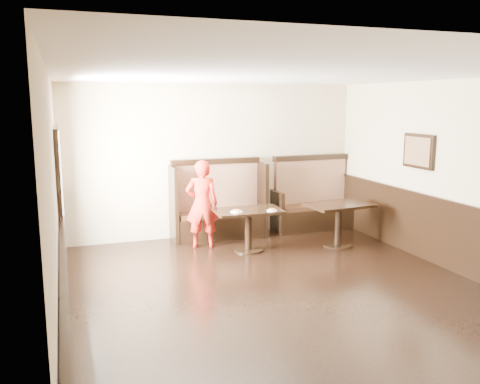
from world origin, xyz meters
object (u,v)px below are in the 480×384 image
booth_neighbor (313,204)px  booth_main (218,209)px  child (202,204)px  table_neighbor (339,214)px  table_main (248,219)px

booth_neighbor → booth_main: bearing=179.9°
booth_neighbor → child: (-2.40, -0.55, 0.28)m
booth_neighbor → table_neighbor: size_ratio=1.45×
booth_main → booth_neighbor: (1.95, -0.00, -0.05)m
table_neighbor → child: size_ratio=0.75×
booth_main → booth_neighbor: same height
table_main → table_neighbor: table_neighbor is taller
booth_neighbor → child: child is taller
booth_main → booth_neighbor: bearing=-0.1°
table_main → table_neighbor: bearing=-5.9°
table_main → child: 0.85m
booth_main → table_neighbor: 2.19m
booth_main → table_main: 1.06m
booth_neighbor → table_neighbor: (-0.16, -1.27, 0.08)m
table_neighbor → child: child is taller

